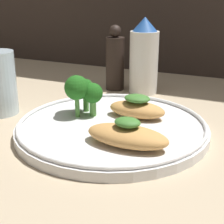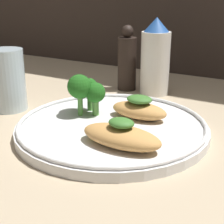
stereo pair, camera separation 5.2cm
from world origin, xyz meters
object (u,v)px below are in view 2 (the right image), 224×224
plate (112,127)px  sauce_bottle (155,58)px  pepper_grinder (127,61)px  drinking_glass (8,80)px  broccoli_bunch (84,89)px

plate → sauce_bottle: (-2.80, 22.26, 6.47)cm
pepper_grinder → drinking_glass: pepper_grinder is taller
pepper_grinder → drinking_glass: size_ratio=1.25×
pepper_grinder → drinking_glass: 25.33cm
broccoli_bunch → sauce_bottle: bearing=80.3°
sauce_bottle → drinking_glass: bearing=-130.5°
sauce_bottle → drinking_glass: (-18.84, -22.09, -1.97)cm
plate → pepper_grinder: size_ratio=2.12×
broccoli_bunch → pepper_grinder: 20.63cm
plate → broccoli_bunch: bearing=163.6°
sauce_bottle → pepper_grinder: size_ratio=1.13×
pepper_grinder → drinking_glass: bearing=-119.2°
plate → broccoli_bunch: 8.04cm
plate → drinking_glass: (-21.65, 0.17, 4.50)cm
plate → sauce_bottle: size_ratio=1.87×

